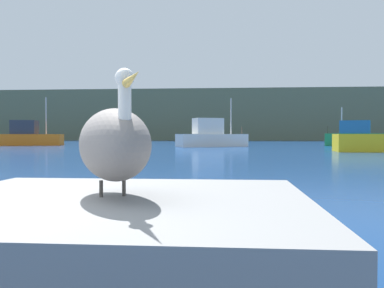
{
  "coord_description": "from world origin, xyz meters",
  "views": [
    {
      "loc": [
        2.25,
        -2.82,
        1.14
      ],
      "look_at": [
        0.32,
        19.9,
        0.61
      ],
      "focal_mm": 39.59,
      "sensor_mm": 36.0,
      "label": 1
    }
  ],
  "objects_px": {
    "pelican": "(114,144)",
    "fishing_boat_orange": "(23,137)",
    "fishing_boat_white": "(211,136)",
    "fishing_boat_green": "(363,136)"
  },
  "relations": [
    {
      "from": "pelican",
      "to": "fishing_boat_orange",
      "type": "xyz_separation_m",
      "value": [
        -19.63,
        37.64,
        -0.2
      ]
    },
    {
      "from": "fishing_boat_green",
      "to": "fishing_boat_orange",
      "type": "xyz_separation_m",
      "value": [
        -33.39,
        -0.91,
        -0.05
      ]
    },
    {
      "from": "pelican",
      "to": "fishing_boat_white",
      "type": "distance_m",
      "value": 35.39
    },
    {
      "from": "fishing_boat_orange",
      "to": "fishing_boat_white",
      "type": "bearing_deg",
      "value": -18.96
    },
    {
      "from": "pelican",
      "to": "fishing_boat_orange",
      "type": "height_order",
      "value": "fishing_boat_orange"
    },
    {
      "from": "fishing_boat_orange",
      "to": "fishing_boat_white",
      "type": "distance_m",
      "value": 19.1
    },
    {
      "from": "fishing_boat_orange",
      "to": "fishing_boat_white",
      "type": "xyz_separation_m",
      "value": [
        18.97,
        -2.25,
        0.05
      ]
    },
    {
      "from": "fishing_boat_green",
      "to": "fishing_boat_white",
      "type": "distance_m",
      "value": 14.77
    },
    {
      "from": "pelican",
      "to": "fishing_boat_green",
      "type": "xyz_separation_m",
      "value": [
        13.77,
        38.55,
        -0.16
      ]
    },
    {
      "from": "pelican",
      "to": "fishing_boat_white",
      "type": "relative_size",
      "value": 0.21
    }
  ]
}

